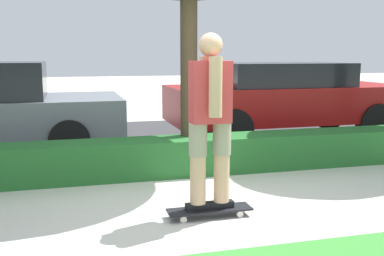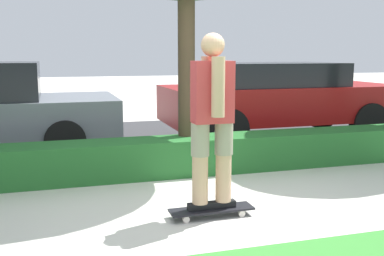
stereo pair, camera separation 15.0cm
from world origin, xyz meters
name	(u,v)px [view 2 (the right image)]	position (x,y,z in m)	size (l,w,h in m)	color
ground_plane	(208,211)	(0.00, 0.00, 0.00)	(60.00, 60.00, 0.00)	beige
street_asphalt	(141,140)	(0.00, 4.20, 0.00)	(15.29, 5.00, 0.01)	#38383A
hedge_row	(173,156)	(0.00, 1.60, 0.26)	(15.29, 0.60, 0.51)	#236028
skateboard	(212,210)	(-0.02, -0.16, 0.07)	(0.89, 0.24, 0.09)	black
skater_person	(212,117)	(-0.02, -0.16, 1.05)	(0.52, 0.46, 1.80)	black
parked_car_middle	(280,98)	(2.72, 3.65, 0.82)	(4.72, 1.86, 1.51)	maroon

